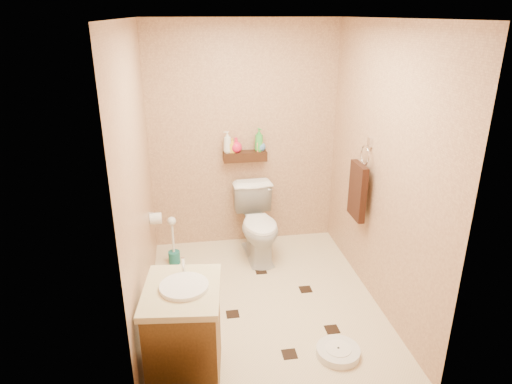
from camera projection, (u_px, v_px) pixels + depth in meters
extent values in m
plane|color=beige|center=(264.00, 301.00, 4.13)|extent=(2.50, 2.50, 0.00)
cube|color=tan|center=(244.00, 138.00, 4.84)|extent=(2.00, 0.04, 2.40)
cube|color=tan|center=(304.00, 251.00, 2.54)|extent=(2.00, 0.04, 2.40)
cube|color=tan|center=(138.00, 184.00, 3.54)|extent=(0.04, 2.50, 2.40)
cube|color=tan|center=(381.00, 170.00, 3.84)|extent=(0.04, 2.50, 2.40)
cube|color=silver|center=(266.00, 18.00, 3.25)|extent=(2.00, 2.50, 0.02)
cube|color=#381D0F|center=(245.00, 156.00, 4.83)|extent=(0.46, 0.14, 0.10)
cube|color=black|center=(233.00, 314.00, 3.95)|extent=(0.11, 0.11, 0.01)
cube|color=black|center=(306.00, 289.00, 4.30)|extent=(0.11, 0.11, 0.01)
cube|color=black|center=(289.00, 354.00, 3.49)|extent=(0.11, 0.11, 0.01)
cube|color=black|center=(196.00, 276.00, 4.53)|extent=(0.11, 0.11, 0.01)
cube|color=black|center=(332.00, 329.00, 3.76)|extent=(0.11, 0.11, 0.01)
cube|color=black|center=(261.00, 271.00, 4.61)|extent=(0.11, 0.11, 0.01)
imported|color=white|center=(259.00, 224.00, 4.77)|extent=(0.47, 0.76, 0.75)
cube|color=brown|center=(185.00, 337.00, 3.15)|extent=(0.53, 0.62, 0.70)
cube|color=beige|center=(182.00, 291.00, 3.01)|extent=(0.57, 0.66, 0.04)
cylinder|color=white|center=(184.00, 288.00, 3.00)|extent=(0.32, 0.32, 0.04)
cylinder|color=silver|center=(183.00, 265.00, 3.16)|extent=(0.03, 0.03, 0.11)
cylinder|color=silver|center=(338.00, 352.00, 3.47)|extent=(0.34, 0.34, 0.06)
cylinder|color=white|center=(338.00, 348.00, 3.46)|extent=(0.20, 0.20, 0.01)
cylinder|color=#1A6A67|center=(174.00, 257.00, 4.74)|extent=(0.12, 0.12, 0.13)
cylinder|color=silver|center=(173.00, 237.00, 4.65)|extent=(0.02, 0.02, 0.37)
sphere|color=silver|center=(172.00, 221.00, 4.59)|extent=(0.09, 0.09, 0.09)
cube|color=silver|center=(370.00, 142.00, 4.00)|extent=(0.03, 0.06, 0.08)
torus|color=silver|center=(365.00, 155.00, 4.04)|extent=(0.02, 0.19, 0.19)
cube|color=#351B10|center=(358.00, 191.00, 4.16)|extent=(0.06, 0.30, 0.52)
cylinder|color=silver|center=(156.00, 218.00, 4.37)|extent=(0.11, 0.11, 0.11)
cylinder|color=silver|center=(151.00, 213.00, 4.34)|extent=(0.04, 0.02, 0.02)
imported|color=silver|center=(227.00, 142.00, 4.74)|extent=(0.10, 0.10, 0.23)
imported|color=gold|center=(232.00, 145.00, 4.76)|extent=(0.08, 0.07, 0.15)
imported|color=#E51A44|center=(236.00, 145.00, 4.77)|extent=(0.13, 0.13, 0.16)
imported|color=green|center=(259.00, 140.00, 4.79)|extent=(0.13, 0.13, 0.25)
imported|color=#FF7E54|center=(259.00, 144.00, 4.81)|extent=(0.08, 0.08, 0.15)
imported|color=#477BB2|center=(261.00, 145.00, 4.81)|extent=(0.14, 0.14, 0.13)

